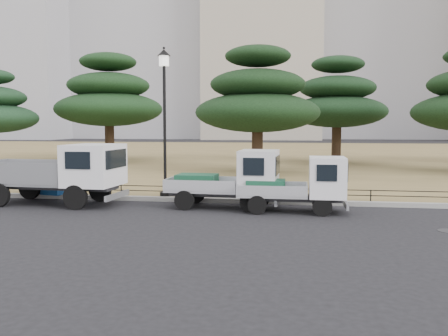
% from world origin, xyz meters
% --- Properties ---
extents(ground, '(220.00, 220.00, 0.00)m').
position_xyz_m(ground, '(0.00, 0.00, 0.00)').
color(ground, black).
extents(lawn, '(120.00, 56.00, 0.15)m').
position_xyz_m(lawn, '(0.00, 30.60, 0.07)').
color(lawn, olive).
rests_on(lawn, ground).
extents(curb, '(120.00, 0.25, 0.16)m').
position_xyz_m(curb, '(0.00, 2.60, 0.08)').
color(curb, gray).
rests_on(curb, ground).
extents(truck_large, '(4.94, 2.18, 2.12)m').
position_xyz_m(truck_large, '(-5.67, 1.31, 1.18)').
color(truck_large, black).
rests_on(truck_large, ground).
extents(truck_kei_front, '(3.73, 1.73, 1.95)m').
position_xyz_m(truck_kei_front, '(0.34, 1.52, 0.97)').
color(truck_kei_front, black).
rests_on(truck_kei_front, ground).
extents(truck_kei_rear, '(3.38, 1.49, 1.77)m').
position_xyz_m(truck_kei_rear, '(2.61, 1.10, 0.88)').
color(truck_kei_rear, black).
rests_on(truck_kei_rear, ground).
extents(street_lamp, '(0.48, 0.48, 5.35)m').
position_xyz_m(street_lamp, '(-2.35, 2.90, 3.77)').
color(street_lamp, black).
rests_on(street_lamp, lawn).
extents(pipe_fence, '(38.00, 0.04, 0.40)m').
position_xyz_m(pipe_fence, '(0.00, 2.75, 0.44)').
color(pipe_fence, black).
rests_on(pipe_fence, lawn).
extents(tarp_pile, '(1.87, 1.57, 1.08)m').
position_xyz_m(tarp_pile, '(-6.91, 3.03, 0.58)').
color(tarp_pile, '#124791').
rests_on(tarp_pile, lawn).
extents(pine_west_near, '(7.93, 7.93, 7.93)m').
position_xyz_m(pine_west_near, '(-11.64, 20.68, 4.72)').
color(pine_west_near, black).
rests_on(pine_west_near, lawn).
extents(pine_center_left, '(6.78, 6.78, 6.90)m').
position_xyz_m(pine_center_left, '(0.19, 12.42, 4.13)').
color(pine_center_left, black).
rests_on(pine_center_left, lawn).
extents(pine_center_right, '(6.96, 6.96, 7.39)m').
position_xyz_m(pine_center_right, '(4.98, 20.97, 4.43)').
color(pine_center_right, black).
rests_on(pine_center_right, lawn).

